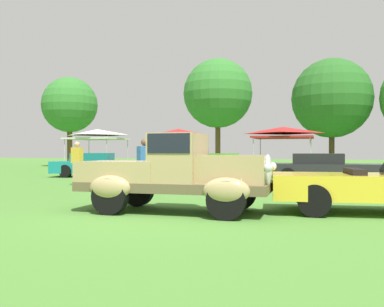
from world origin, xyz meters
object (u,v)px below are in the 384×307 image
(feature_pickup_truck, at_px, (176,172))
(spectator_by_row, at_px, (145,165))
(canopy_tent_center_field, at_px, (178,133))
(show_car_charcoal, at_px, (322,169))
(canopy_tent_right_field, at_px, (283,132))
(show_car_lime, at_px, (217,167))
(spectator_far_side, at_px, (77,162))
(show_car_teal, at_px, (95,165))
(canopy_tent_left_field, at_px, (97,134))
(neighbor_convertible, at_px, (381,186))

(feature_pickup_truck, xyz_separation_m, spectator_by_row, (-1.85, 2.64, 0.05))
(feature_pickup_truck, height_order, canopy_tent_center_field, canopy_tent_center_field)
(show_car_charcoal, xyz_separation_m, canopy_tent_right_field, (-2.05, 6.28, 1.82))
(show_car_lime, bearing_deg, spectator_by_row, -93.79)
(show_car_lime, xyz_separation_m, canopy_tent_center_field, (-3.99, 6.50, 1.82))
(show_car_charcoal, bearing_deg, spectator_far_side, -156.04)
(show_car_teal, relative_size, show_car_charcoal, 1.00)
(canopy_tent_left_field, xyz_separation_m, canopy_tent_center_field, (5.08, 1.04, -0.00))
(show_car_teal, height_order, canopy_tent_left_field, canopy_tent_left_field)
(feature_pickup_truck, xyz_separation_m, canopy_tent_left_field, (-10.46, 15.17, 1.56))
(show_car_teal, xyz_separation_m, canopy_tent_left_field, (-2.51, 4.66, 1.82))
(show_car_charcoal, bearing_deg, show_car_teal, 174.99)
(spectator_by_row, xyz_separation_m, spectator_far_side, (-4.04, 2.89, 0.00))
(spectator_far_side, bearing_deg, show_car_charcoal, 23.96)
(show_car_teal, bearing_deg, neighbor_convertible, -37.78)
(show_car_teal, bearing_deg, show_car_charcoal, -5.01)
(canopy_tent_left_field, bearing_deg, show_car_teal, -61.69)
(neighbor_convertible, xyz_separation_m, canopy_tent_center_field, (-9.62, 15.15, 1.84))
(canopy_tent_left_field, bearing_deg, feature_pickup_truck, -55.41)
(show_car_lime, bearing_deg, canopy_tent_right_field, 67.99)
(show_car_lime, bearing_deg, show_car_teal, 173.04)
(feature_pickup_truck, relative_size, show_car_charcoal, 0.92)
(neighbor_convertible, xyz_separation_m, show_car_teal, (-12.19, 9.45, 0.02))
(spectator_far_side, relative_size, canopy_tent_right_field, 0.51)
(show_car_lime, xyz_separation_m, canopy_tent_left_field, (-9.07, 5.46, 1.82))
(show_car_teal, bearing_deg, feature_pickup_truck, -52.90)
(spectator_far_side, distance_m, canopy_tent_right_field, 12.52)
(show_car_lime, distance_m, canopy_tent_left_field, 10.75)
(spectator_by_row, relative_size, canopy_tent_left_field, 0.53)
(show_car_teal, height_order, show_car_lime, same)
(canopy_tent_left_field, bearing_deg, show_car_lime, -31.04)
(feature_pickup_truck, bearing_deg, canopy_tent_left_field, 124.59)
(neighbor_convertible, height_order, show_car_charcoal, neighbor_convertible)
(spectator_by_row, bearing_deg, show_car_lime, 86.21)
(show_car_lime, distance_m, canopy_tent_right_field, 6.84)
(neighbor_convertible, xyz_separation_m, spectator_far_side, (-10.13, 4.47, 0.33))
(neighbor_convertible, height_order, show_car_teal, neighbor_convertible)
(show_car_charcoal, height_order, canopy_tent_center_field, canopy_tent_center_field)
(show_car_teal, distance_m, canopy_tent_center_field, 6.51)
(feature_pickup_truck, xyz_separation_m, canopy_tent_center_field, (-5.38, 16.21, 1.56))
(canopy_tent_right_field, bearing_deg, spectator_by_row, -102.57)
(show_car_lime, bearing_deg, neighbor_convertible, -56.96)
(canopy_tent_center_field, bearing_deg, spectator_by_row, -75.44)
(show_car_teal, distance_m, spectator_far_side, 5.40)
(show_car_teal, bearing_deg, canopy_tent_right_field, 30.44)
(canopy_tent_left_field, xyz_separation_m, canopy_tent_right_field, (11.54, 0.65, 0.00))
(canopy_tent_left_field, bearing_deg, show_car_charcoal, -22.50)
(canopy_tent_left_field, height_order, canopy_tent_right_field, same)
(spectator_by_row, distance_m, canopy_tent_center_field, 14.10)
(show_car_teal, height_order, show_car_charcoal, same)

